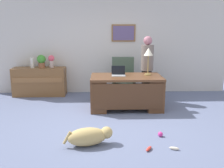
{
  "coord_description": "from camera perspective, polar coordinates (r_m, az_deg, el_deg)",
  "views": [
    {
      "loc": [
        -0.13,
        -4.68,
        1.87
      ],
      "look_at": [
        0.04,
        0.3,
        0.75
      ],
      "focal_mm": 39.76,
      "sensor_mm": 36.0,
      "label": 1
    }
  ],
  "objects": [
    {
      "name": "dog_toy_plush",
      "position": [
        4.07,
        8.47,
        -14.5
      ],
      "size": [
        0.14,
        0.17,
        0.05
      ],
      "primitive_type": "ellipsoid",
      "rotation": [
        0.0,
        0.0,
        0.98
      ],
      "color": "#E53F33",
      "rests_on": "ground_plane"
    },
    {
      "name": "vase_with_flowers",
      "position": [
        7.14,
        -13.77,
        5.28
      ],
      "size": [
        0.17,
        0.17,
        0.35
      ],
      "color": "#C0A89E",
      "rests_on": "credenza"
    },
    {
      "name": "armchair",
      "position": [
        6.79,
        2.6,
        0.94
      ],
      "size": [
        0.6,
        0.59,
        1.1
      ],
      "color": "#475B4C",
      "rests_on": "ground_plane"
    },
    {
      "name": "potted_plant",
      "position": [
        7.2,
        -15.93,
        5.18
      ],
      "size": [
        0.24,
        0.24,
        0.36
      ],
      "color": "brown",
      "rests_on": "credenza"
    },
    {
      "name": "dog_toy_ball",
      "position": [
        4.55,
        11.06,
        -11.26
      ],
      "size": [
        0.09,
        0.09,
        0.09
      ],
      "primitive_type": "sphere",
      "color": "#D8338C",
      "rests_on": "ground_plane"
    },
    {
      "name": "ground_plane",
      "position": [
        5.05,
        -0.29,
        -9.1
      ],
      "size": [
        12.0,
        12.0,
        0.0
      ],
      "primitive_type": "plane",
      "color": "slate"
    },
    {
      "name": "back_wall",
      "position": [
        7.3,
        -0.88,
        8.61
      ],
      "size": [
        7.0,
        0.16,
        2.7
      ],
      "color": "silver",
      "rests_on": "ground_plane"
    },
    {
      "name": "laptop",
      "position": [
        5.85,
        1.49,
        2.51
      ],
      "size": [
        0.32,
        0.22,
        0.23
      ],
      "color": "#B2B5BA",
      "rests_on": "desk"
    },
    {
      "name": "dog_toy_bone",
      "position": [
        4.15,
        14.12,
        -14.16
      ],
      "size": [
        0.16,
        0.1,
        0.05
      ],
      "primitive_type": "ellipsoid",
      "rotation": [
        0.0,
        0.0,
        2.77
      ],
      "color": "beige",
      "rests_on": "ground_plane"
    },
    {
      "name": "person_standing",
      "position": [
        6.5,
        8.05,
        3.68
      ],
      "size": [
        0.32,
        0.32,
        1.68
      ],
      "color": "#262323",
      "rests_on": "ground_plane"
    },
    {
      "name": "desk_lamp",
      "position": [
        5.92,
        8.38,
        6.96
      ],
      "size": [
        0.22,
        0.22,
        0.65
      ],
      "color": "#9E8447",
      "rests_on": "desk"
    },
    {
      "name": "credenza",
      "position": [
        7.32,
        -16.28,
        0.54
      ],
      "size": [
        1.45,
        0.5,
        0.79
      ],
      "color": "brown",
      "rests_on": "ground_plane"
    },
    {
      "name": "dog_lying",
      "position": [
        4.14,
        -5.2,
        -11.88
      ],
      "size": [
        0.81,
        0.43,
        0.3
      ],
      "color": "tan",
      "rests_on": "ground_plane"
    },
    {
      "name": "desk",
      "position": [
        5.86,
        3.3,
        -1.67
      ],
      "size": [
        1.66,
        0.94,
        0.78
      ],
      "color": "brown",
      "rests_on": "ground_plane"
    },
    {
      "name": "vase_empty",
      "position": [
        7.27,
        -17.89,
        4.7
      ],
      "size": [
        0.11,
        0.11,
        0.29
      ],
      "primitive_type": "cylinder",
      "color": "silver",
      "rests_on": "credenza"
    }
  ]
}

